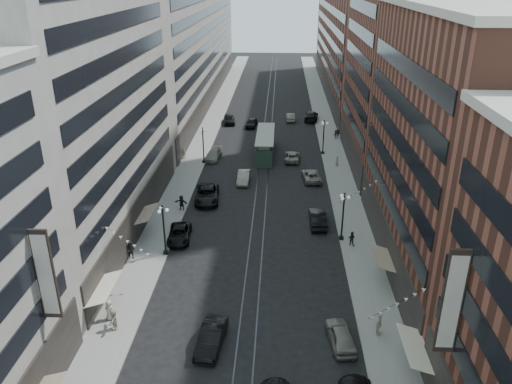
% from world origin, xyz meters
% --- Properties ---
extents(ground, '(220.00, 220.00, 0.00)m').
position_xyz_m(ground, '(0.00, 60.00, 0.00)').
color(ground, black).
rests_on(ground, ground).
extents(sidewalk_west, '(4.00, 180.00, 0.15)m').
position_xyz_m(sidewalk_west, '(-11.00, 70.00, 0.07)').
color(sidewalk_west, gray).
rests_on(sidewalk_west, ground).
extents(sidewalk_east, '(4.00, 180.00, 0.15)m').
position_xyz_m(sidewalk_east, '(11.00, 70.00, 0.07)').
color(sidewalk_east, gray).
rests_on(sidewalk_east, ground).
extents(rail_west, '(0.12, 180.00, 0.02)m').
position_xyz_m(rail_west, '(-0.70, 70.00, 0.01)').
color(rail_west, '#2D2D33').
rests_on(rail_west, ground).
extents(rail_east, '(0.12, 180.00, 0.02)m').
position_xyz_m(rail_east, '(0.70, 70.00, 0.01)').
color(rail_east, '#2D2D33').
rests_on(rail_east, ground).
extents(building_west_mid, '(8.00, 36.00, 28.00)m').
position_xyz_m(building_west_mid, '(-17.00, 33.00, 14.00)').
color(building_west_mid, '#A5A093').
rests_on(building_west_mid, ground).
extents(building_west_far, '(8.00, 90.00, 26.00)m').
position_xyz_m(building_west_far, '(-17.00, 96.00, 13.00)').
color(building_west_far, '#A5A093').
rests_on(building_west_far, ground).
extents(building_east_mid, '(8.00, 30.00, 24.00)m').
position_xyz_m(building_east_mid, '(17.00, 28.00, 12.00)').
color(building_east_mid, brown).
rests_on(building_east_mid, ground).
extents(building_east_tower, '(8.00, 26.00, 42.00)m').
position_xyz_m(building_east_tower, '(17.00, 56.00, 21.00)').
color(building_east_tower, brown).
rests_on(building_east_tower, ground).
extents(building_east_far, '(8.00, 72.00, 24.00)m').
position_xyz_m(building_east_far, '(17.00, 105.00, 12.00)').
color(building_east_far, brown).
rests_on(building_east_far, ground).
extents(lamppost_sw_far, '(1.03, 1.14, 5.52)m').
position_xyz_m(lamppost_sw_far, '(-9.20, 28.00, 3.10)').
color(lamppost_sw_far, black).
rests_on(lamppost_sw_far, sidewalk_west).
extents(lamppost_sw_mid, '(1.03, 1.14, 5.52)m').
position_xyz_m(lamppost_sw_mid, '(-9.20, 55.00, 3.10)').
color(lamppost_sw_mid, black).
rests_on(lamppost_sw_mid, sidewalk_west).
extents(lamppost_se_far, '(1.03, 1.14, 5.52)m').
position_xyz_m(lamppost_se_far, '(9.20, 32.00, 3.10)').
color(lamppost_se_far, black).
rests_on(lamppost_se_far, sidewalk_east).
extents(lamppost_se_mid, '(1.03, 1.14, 5.52)m').
position_xyz_m(lamppost_se_mid, '(9.20, 60.00, 3.10)').
color(lamppost_se_mid, black).
rests_on(lamppost_se_mid, sidewalk_east).
extents(streetcar, '(2.77, 12.50, 3.46)m').
position_xyz_m(streetcar, '(0.00, 59.54, 1.60)').
color(streetcar, '#253B2D').
rests_on(streetcar, ground).
extents(car_2, '(2.73, 5.22, 1.40)m').
position_xyz_m(car_2, '(-8.40, 31.25, 0.70)').
color(car_2, black).
rests_on(car_2, ground).
extents(car_4, '(2.40, 4.75, 1.55)m').
position_xyz_m(car_4, '(7.37, 15.38, 0.77)').
color(car_4, slate).
rests_on(car_4, ground).
extents(car_5, '(2.22, 5.11, 1.63)m').
position_xyz_m(car_5, '(-2.69, 14.59, 0.82)').
color(car_5, black).
rests_on(car_5, ground).
extents(pedestrian_1, '(1.00, 0.75, 1.83)m').
position_xyz_m(pedestrian_1, '(-11.56, 17.27, 1.07)').
color(pedestrian_1, beige).
rests_on(pedestrian_1, sidewalk_west).
extents(pedestrian_2, '(1.00, 0.67, 1.90)m').
position_xyz_m(pedestrian_2, '(-12.50, 26.93, 1.10)').
color(pedestrian_2, black).
rests_on(pedestrian_2, sidewalk_west).
extents(pedestrian_4, '(0.94, 1.24, 1.93)m').
position_xyz_m(pedestrian_4, '(10.48, 16.46, 1.11)').
color(pedestrian_4, beige).
rests_on(pedestrian_4, sidewalk_east).
extents(car_7, '(3.48, 6.54, 1.75)m').
position_xyz_m(car_7, '(-6.80, 41.44, 0.88)').
color(car_7, black).
rests_on(car_7, ground).
extents(car_8, '(2.51, 5.18, 1.45)m').
position_xyz_m(car_8, '(-7.97, 56.86, 0.73)').
color(car_8, slate).
rests_on(car_8, ground).
extents(car_9, '(2.75, 5.35, 1.74)m').
position_xyz_m(car_9, '(-7.51, 77.09, 0.87)').
color(car_9, black).
rests_on(car_9, ground).
extents(car_10, '(1.83, 5.14, 1.69)m').
position_xyz_m(car_10, '(6.86, 35.51, 0.84)').
color(car_10, black).
rests_on(car_10, ground).
extents(car_11, '(2.91, 5.37, 1.43)m').
position_xyz_m(car_11, '(6.80, 49.03, 0.71)').
color(car_11, gray).
rests_on(car_11, ground).
extents(car_12, '(3.19, 6.36, 1.77)m').
position_xyz_m(car_12, '(8.40, 80.18, 0.89)').
color(car_12, black).
rests_on(car_12, ground).
extents(car_13, '(2.31, 4.87, 1.61)m').
position_xyz_m(car_13, '(-3.08, 74.87, 0.80)').
color(car_13, black).
rests_on(car_13, ground).
extents(car_14, '(1.72, 4.59, 1.50)m').
position_xyz_m(car_14, '(4.31, 79.59, 0.75)').
color(car_14, slate).
rests_on(car_14, ground).
extents(pedestrian_5, '(1.80, 0.91, 1.87)m').
position_xyz_m(pedestrian_5, '(-9.50, 38.41, 1.08)').
color(pedestrian_5, black).
rests_on(pedestrian_5, sidewalk_west).
extents(pedestrian_6, '(1.16, 0.75, 1.82)m').
position_xyz_m(pedestrian_6, '(-12.50, 56.56, 1.06)').
color(pedestrian_6, '#B1AA92').
rests_on(pedestrian_6, sidewalk_west).
extents(pedestrian_7, '(0.87, 0.67, 1.58)m').
position_xyz_m(pedestrian_7, '(10.12, 30.77, 0.94)').
color(pedestrian_7, black).
rests_on(pedestrian_7, sidewalk_east).
extents(pedestrian_8, '(0.78, 0.76, 1.81)m').
position_xyz_m(pedestrian_8, '(10.83, 53.89, 1.05)').
color(pedestrian_8, '#9D9582').
rests_on(pedestrian_8, sidewalk_east).
extents(pedestrian_9, '(1.07, 0.67, 1.55)m').
position_xyz_m(pedestrian_9, '(12.41, 68.26, 0.92)').
color(pedestrian_9, black).
rests_on(pedestrian_9, sidewalk_east).
extents(car_extra_0, '(2.38, 5.00, 1.38)m').
position_xyz_m(car_extra_0, '(4.24, 56.86, 0.69)').
color(car_extra_0, slate).
rests_on(car_extra_0, ground).
extents(car_extra_1, '(1.64, 4.65, 1.53)m').
position_xyz_m(car_extra_1, '(-2.60, 47.78, 0.76)').
color(car_extra_1, gray).
rests_on(car_extra_1, ground).
extents(pedestrian_extra_0, '(1.10, 0.59, 1.61)m').
position_xyz_m(pedestrian_extra_0, '(12.00, 67.80, 0.95)').
color(pedestrian_extra_0, black).
rests_on(pedestrian_extra_0, sidewalk_east).
extents(pedestrian_extra_1, '(0.71, 1.73, 1.81)m').
position_xyz_m(pedestrian_extra_1, '(-10.81, 16.08, 1.05)').
color(pedestrian_extra_1, '#AA9E8C').
rests_on(pedestrian_extra_1, sidewalk_west).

